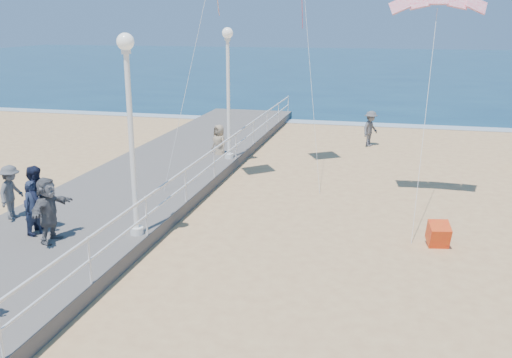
% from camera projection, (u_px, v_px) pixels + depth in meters
% --- Properties ---
extents(ground, '(160.00, 160.00, 0.00)m').
position_uv_depth(ground, '(333.00, 267.00, 14.40)').
color(ground, tan).
rests_on(ground, ground).
extents(ocean, '(160.00, 90.00, 0.05)m').
position_uv_depth(ocean, '(386.00, 66.00, 75.20)').
color(ocean, '#0C304C').
rests_on(ocean, ground).
extents(surf_line, '(160.00, 1.20, 0.04)m').
position_uv_depth(surf_line, '(371.00, 125.00, 33.57)').
color(surf_line, silver).
rests_on(surf_line, ground).
extents(boardwalk, '(5.00, 44.00, 0.40)m').
position_uv_depth(boardwalk, '(67.00, 234.00, 16.04)').
color(boardwalk, '#68645E').
rests_on(boardwalk, ground).
extents(railing, '(0.05, 42.00, 0.55)m').
position_uv_depth(railing, '(146.00, 205.00, 15.20)').
color(railing, white).
rests_on(railing, boardwalk).
extents(lamp_post_mid, '(0.44, 0.44, 5.32)m').
position_uv_depth(lamp_post_mid, '(130.00, 115.00, 14.61)').
color(lamp_post_mid, white).
rests_on(lamp_post_mid, boardwalk).
extents(lamp_post_far, '(0.44, 0.44, 5.32)m').
position_uv_depth(lamp_post_far, '(228.00, 80.00, 23.03)').
color(lamp_post_far, white).
rests_on(lamp_post_far, boardwalk).
extents(spectator_0, '(0.58, 0.66, 1.52)m').
position_uv_depth(spectator_0, '(34.00, 208.00, 15.26)').
color(spectator_0, '#1C263E').
rests_on(spectator_0, boardwalk).
extents(spectator_2, '(0.69, 1.09, 1.60)m').
position_uv_depth(spectator_2, '(11.00, 192.00, 16.51)').
color(spectator_2, '#505154').
rests_on(spectator_2, boardwalk).
extents(spectator_5, '(0.57, 1.63, 1.74)m').
position_uv_depth(spectator_5, '(48.00, 210.00, 14.78)').
color(spectator_5, '#59595E').
rests_on(spectator_5, boardwalk).
extents(spectator_7, '(0.78, 0.97, 1.86)m').
position_uv_depth(spectator_7, '(38.00, 199.00, 15.44)').
color(spectator_7, '#171C33').
rests_on(spectator_7, boardwalk).
extents(beach_walker_a, '(1.08, 1.29, 1.74)m').
position_uv_depth(beach_walker_a, '(370.00, 129.00, 27.83)').
color(beach_walker_a, '#505055').
rests_on(beach_walker_a, ground).
extents(beach_walker_c, '(0.98, 0.92, 1.68)m').
position_uv_depth(beach_walker_c, '(219.00, 144.00, 24.55)').
color(beach_walker_c, gray).
rests_on(beach_walker_c, ground).
extents(box_kite, '(0.67, 0.80, 0.74)m').
position_uv_depth(box_kite, '(438.00, 236.00, 15.61)').
color(box_kite, red).
rests_on(box_kite, ground).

